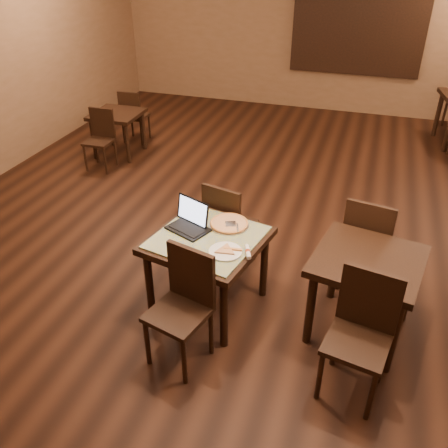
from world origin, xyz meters
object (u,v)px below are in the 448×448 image
(pizza_pan, at_px, (229,225))
(other_table_b, at_px, (117,120))
(chair_main_far, at_px, (227,222))
(other_table_c, at_px, (366,271))
(laptop, at_px, (190,221))
(other_table_c_chair_far, at_px, (367,240))
(chair_main_near, at_px, (184,300))
(other_table_c_chair_near, at_px, (362,328))
(tiled_table, at_px, (208,246))
(other_table_b_chair_near, at_px, (101,135))
(other_table_b_chair_far, at_px, (133,114))

(pizza_pan, relative_size, other_table_b, 0.50)
(other_table_b, bearing_deg, chair_main_far, -44.45)
(pizza_pan, xyz_separation_m, other_table_c, (1.23, -0.16, -0.12))
(laptop, xyz_separation_m, other_table_c_chair_far, (1.53, 0.56, -0.26))
(chair_main_near, height_order, pizza_pan, chair_main_near)
(other_table_c_chair_near, distance_m, other_table_c_chair_far, 1.18)
(chair_main_near, xyz_separation_m, pizza_pan, (0.10, 0.86, 0.21))
(pizza_pan, xyz_separation_m, other_table_c_chair_far, (1.21, 0.43, -0.20))
(tiled_table, relative_size, other_table_c_chair_far, 1.08)
(other_table_b_chair_near, xyz_separation_m, other_table_c_chair_near, (3.89, -2.95, 0.08))
(pizza_pan, bearing_deg, other_table_c, -7.52)
(tiled_table, bearing_deg, other_table_c_chair_near, -8.86)
(chair_main_far, relative_size, other_table_b, 1.33)
(other_table_b_chair_near, distance_m, other_table_c_chair_near, 4.89)
(other_table_b_chair_near, bearing_deg, other_table_c_chair_far, -26.22)
(other_table_c, xyz_separation_m, other_table_c_chair_far, (-0.02, 0.59, -0.08))
(chair_main_near, distance_m, other_table_c, 1.50)
(other_table_c_chair_far, bearing_deg, other_table_b, -20.00)
(other_table_b, height_order, other_table_c, other_table_c)
(laptop, relative_size, other_table_c, 0.43)
(chair_main_near, bearing_deg, pizza_pan, 98.09)
(chair_main_far, xyz_separation_m, other_table_b, (-2.50, 2.33, 0.01))
(laptop, bearing_deg, other_table_c_chair_far, 42.48)
(tiled_table, bearing_deg, other_table_c, 15.05)
(other_table_c_chair_far, bearing_deg, chair_main_far, 12.72)
(laptop, relative_size, other_table_b_chair_near, 0.49)
(other_table_c_chair_near, height_order, other_table_c_chair_far, same)
(other_table_b, bearing_deg, tiled_table, -50.94)
(tiled_table, distance_m, other_table_c_chair_near, 1.46)
(chair_main_far, distance_m, laptop, 0.61)
(other_table_b_chair_near, relative_size, other_table_c_chair_near, 0.85)
(other_table_c_chair_far, bearing_deg, other_table_c, 102.14)
(chair_main_near, height_order, other_table_b, chair_main_near)
(laptop, bearing_deg, other_table_b, 151.63)
(chair_main_far, distance_m, other_table_b, 3.42)
(other_table_b_chair_far, bearing_deg, other_table_b_chair_near, 88.24)
(other_table_c_chair_near, bearing_deg, other_table_b, 148.91)
(pizza_pan, distance_m, other_table_b, 3.79)
(chair_main_near, distance_m, other_table_b_chair_near, 3.98)
(tiled_table, xyz_separation_m, chair_main_near, (0.02, -0.62, -0.10))
(chair_main_far, relative_size, other_table_c_chair_near, 0.96)
(chair_main_far, relative_size, pizza_pan, 2.66)
(other_table_b_chair_far, xyz_separation_m, other_table_c, (3.87, -3.37, 0.16))
(other_table_b, bearing_deg, other_table_c, -38.05)
(tiled_table, relative_size, chair_main_far, 1.12)
(other_table_b_chair_far, bearing_deg, laptop, 123.26)
(chair_main_near, bearing_deg, other_table_c_chair_far, 59.07)
(chair_main_near, xyz_separation_m, other_table_c_chair_far, (1.31, 1.28, 0.01))
(other_table_c, distance_m, other_table_c_chair_far, 0.60)
(other_table_b, height_order, other_table_b_chair_far, other_table_b_chair_far)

